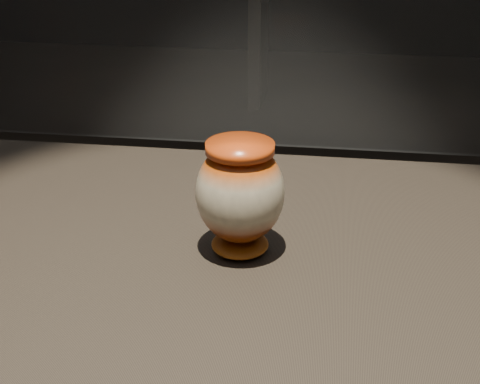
{
  "coord_description": "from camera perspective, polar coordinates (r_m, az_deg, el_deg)",
  "views": [
    {
      "loc": [
        0.29,
        -0.83,
        1.4
      ],
      "look_at": [
        0.17,
        0.02,
        1.0
      ],
      "focal_mm": 50.0,
      "sensor_mm": 36.0,
      "label": 1
    }
  ],
  "objects": [
    {
      "name": "main_vase",
      "position": [
        0.95,
        -0.0,
        -0.17
      ],
      "size": [
        0.13,
        0.13,
        0.17
      ],
      "rotation": [
        0.0,
        0.0,
        0.01
      ],
      "color": "maroon",
      "rests_on": "display_plinth"
    },
    {
      "name": "back_shelf",
      "position": [
        4.51,
        12.82,
        15.05
      ],
      "size": [
        2.0,
        0.6,
        0.9
      ],
      "color": "black",
      "rests_on": "ground"
    }
  ]
}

